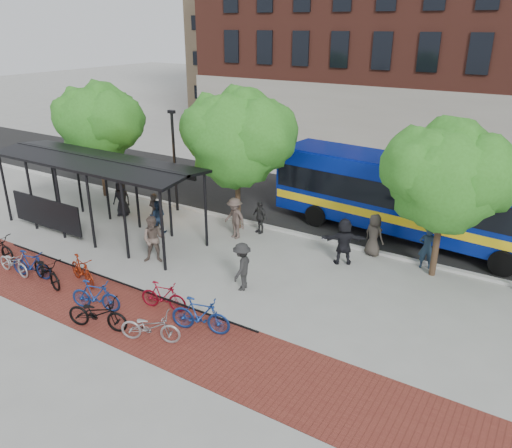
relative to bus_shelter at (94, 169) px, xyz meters
The scene contains 30 objects.
ground 8.68m from the bus_shelter, ahead, with size 160.00×160.00×0.00m, color #9E9E99.
asphalt_street 12.12m from the bus_shelter, 46.19° to the left, with size 160.00×8.00×0.01m, color black.
curb 9.74m from the bus_shelter, 28.84° to the left, with size 160.00×0.25×0.12m, color #B7B7B2.
brick_strip 8.19m from the bus_shelter, 36.40° to the right, with size 24.00×3.00×0.01m, color maroon.
bike_rack_rail 6.74m from the bus_shelter, 36.84° to the right, with size 12.00×0.05×0.95m, color black.
bus_shelter is the anchor object (origin of this frame).
tree_a 5.52m from the bus_shelter, 134.60° to the left, with size 4.90×4.00×6.18m.
tree_b 6.64m from the bus_shelter, 36.21° to the left, with size 5.15×4.20×6.47m.
tree_c 14.77m from the bus_shelter, 15.06° to the left, with size 4.66×3.80×5.92m.
lamp_post_left 4.24m from the bus_shelter, 74.47° to the left, with size 0.35×0.20×5.12m.
bus 14.23m from the bus_shelter, 29.08° to the left, with size 13.14×4.07×3.49m.
bike_2 5.35m from the bus_shelter, 84.91° to the right, with size 0.62×1.78×0.94m, color #A9A9AB.
bike_3 5.29m from the bus_shelter, 74.29° to the right, with size 0.51×1.81×1.09m, color navy.
bike_4 5.60m from the bus_shelter, 64.13° to the right, with size 0.73×2.10×1.10m, color black.
bike_5 5.58m from the bus_shelter, 49.33° to the right, with size 0.51×1.81×1.09m, color maroon.
bike_7 7.46m from the bus_shelter, 43.14° to the right, with size 0.51×1.81×1.09m, color navy.
bike_8 8.57m from the bus_shelter, 42.49° to the right, with size 0.72×2.06×1.08m, color black.
bike_9 8.29m from the bus_shelter, 26.97° to the right, with size 0.48×1.69×1.01m, color maroon.
bike_10 9.80m from the bus_shelter, 33.07° to the right, with size 0.66×1.89×0.99m, color gray.
bike_11 10.06m from the bus_shelter, 23.99° to the right, with size 0.55×1.96×1.18m, color navy.
pedestrian_0 3.03m from the bus_shelter, 109.02° to the left, with size 0.89×0.58×1.82m, color black.
pedestrian_1 3.29m from the bus_shelter, 38.54° to the left, with size 0.65×0.42×1.77m, color #362F2B.
pedestrian_2 3.48m from the bus_shelter, 30.42° to the left, with size 0.75×0.59×1.55m, color #1F2F48.
pedestrian_3 6.62m from the bus_shelter, 25.42° to the left, with size 1.22×0.70×1.89m, color #50423C.
pedestrian_4 7.70m from the bus_shelter, 31.16° to the left, with size 0.90×0.37×1.54m, color #282828.
pedestrian_5 11.37m from the bus_shelter, 14.91° to the left, with size 1.78×0.57×1.92m, color black.
pedestrian_6 12.50m from the bus_shelter, 20.31° to the left, with size 0.88×0.57×1.80m, color #413A34.
pedestrian_7 14.52m from the bus_shelter, 17.10° to the left, with size 0.64×0.42×1.76m, color #1B2C40.
pedestrian_8 4.86m from the bus_shelter, 13.36° to the right, with size 0.95×0.74×1.96m, color brown.
pedestrian_9 8.84m from the bus_shelter, ahead, with size 1.17×0.67×1.81m, color #242424.
Camera 1 is at (9.30, -14.81, 9.04)m, focal length 35.00 mm.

